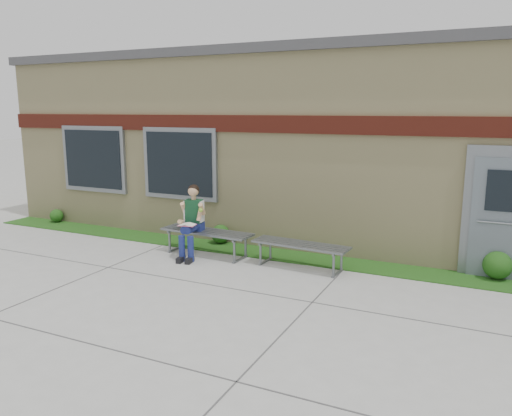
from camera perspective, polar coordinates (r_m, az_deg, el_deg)
The scene contains 9 objects.
ground at distance 7.72m, azimuth -1.96°, elevation -10.80°, with size 80.00×80.00×0.00m, color #9E9E99.
grass_strip at distance 9.97m, azimuth 4.94°, elevation -5.65°, with size 16.00×0.80×0.02m, color #254412.
school_building at distance 12.80m, azimuth 10.46°, elevation 7.49°, with size 16.20×6.22×4.20m.
bench_left at distance 10.08m, azimuth -5.65°, elevation -3.23°, with size 1.97×0.65×0.50m.
bench_right at distance 9.25m, azimuth 5.09°, elevation -4.71°, with size 1.84×0.62×0.47m.
girl at distance 9.93m, azimuth -7.36°, elevation -1.31°, with size 0.54×0.87×1.44m.
shrub_west at distance 13.92m, azimuth -21.83°, elevation -0.82°, with size 0.33×0.33×0.33m, color #254412.
shrub_mid at distance 10.91m, azimuth -4.08°, elevation -2.98°, with size 0.41×0.41×0.41m, color #254412.
shrub_east at distance 9.57m, azimuth 25.88°, elevation -5.90°, with size 0.48×0.48×0.48m, color #254412.
Camera 1 is at (3.30, -6.35, 2.89)m, focal length 35.00 mm.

